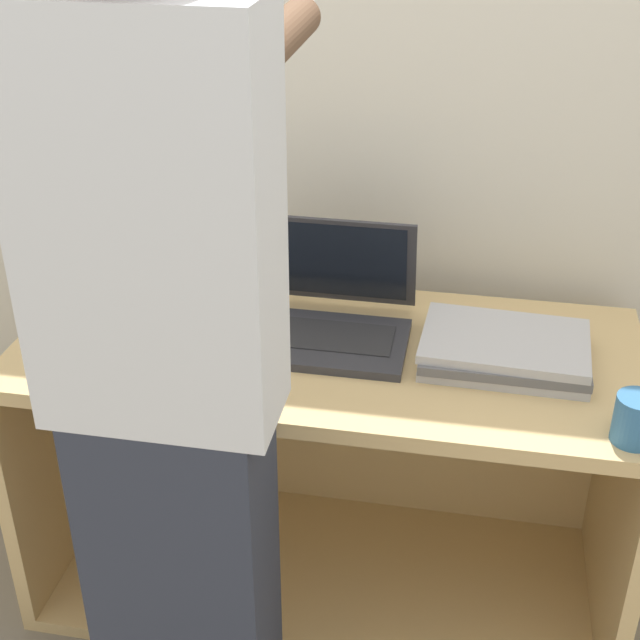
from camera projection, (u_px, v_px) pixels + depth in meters
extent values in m
cube|color=silver|center=(359.00, 94.00, 2.18)|extent=(8.00, 0.05, 2.40)
cube|color=tan|center=(328.00, 352.00, 2.06)|extent=(1.44, 0.63, 0.04)
cube|color=tan|center=(327.00, 572.00, 2.39)|extent=(1.44, 0.63, 0.04)
cube|color=tan|center=(65.00, 439.00, 2.34)|extent=(0.04, 0.63, 0.66)
cube|color=tan|center=(617.00, 506.00, 2.11)|extent=(0.04, 0.63, 0.66)
cube|color=tan|center=(346.00, 404.00, 2.48)|extent=(1.37, 0.04, 0.66)
cube|color=#333338|center=(328.00, 342.00, 2.04)|extent=(0.36, 0.25, 0.02)
cube|color=#28282B|center=(328.00, 336.00, 2.05)|extent=(0.30, 0.14, 0.00)
cube|color=#333338|center=(340.00, 261.00, 2.12)|extent=(0.36, 0.08, 0.24)
cube|color=black|center=(340.00, 261.00, 2.12)|extent=(0.32, 0.07, 0.21)
cube|color=#232326|center=(167.00, 326.00, 2.11)|extent=(0.37, 0.26, 0.02)
cube|color=gray|center=(161.00, 317.00, 2.10)|extent=(0.37, 0.26, 0.02)
cube|color=slate|center=(161.00, 309.00, 2.09)|extent=(0.37, 0.26, 0.02)
cube|color=gray|center=(162.00, 302.00, 2.08)|extent=(0.37, 0.26, 0.02)
cube|color=#B7B7BC|center=(504.00, 358.00, 1.98)|extent=(0.37, 0.26, 0.02)
cube|color=slate|center=(505.00, 350.00, 1.97)|extent=(0.37, 0.25, 0.02)
cube|color=#B7B7BC|center=(505.00, 341.00, 1.96)|extent=(0.37, 0.27, 0.02)
cube|color=#2D3342|center=(186.00, 590.00, 1.78)|extent=(0.34, 0.20, 0.88)
cube|color=white|center=(149.00, 225.00, 1.39)|extent=(0.40, 0.20, 0.70)
cylinder|color=brown|center=(100.00, 27.00, 1.52)|extent=(0.07, 0.32, 0.07)
cylinder|color=brown|center=(282.00, 34.00, 1.47)|extent=(0.07, 0.32, 0.07)
cylinder|color=teal|center=(636.00, 419.00, 1.71)|extent=(0.09, 0.09, 0.10)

